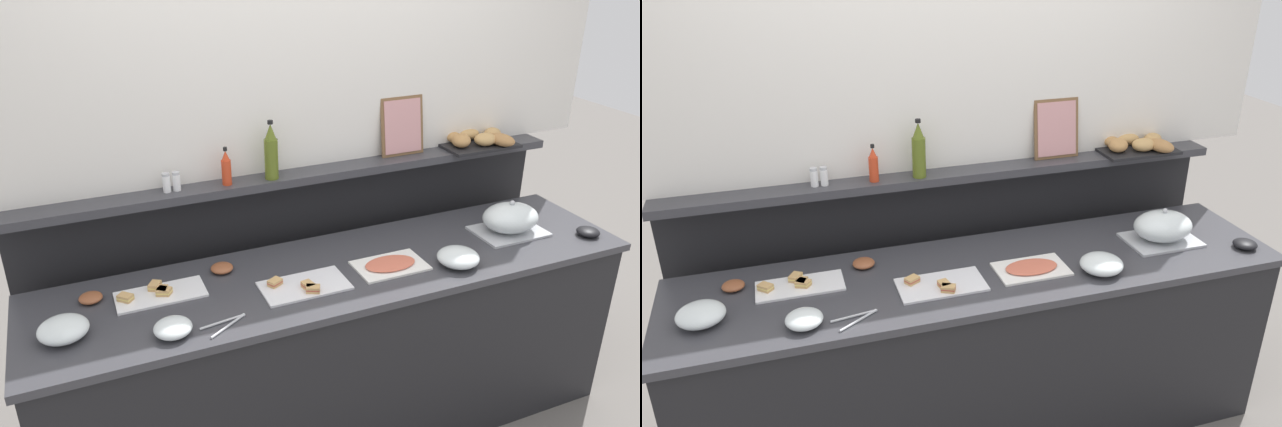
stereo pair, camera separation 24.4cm
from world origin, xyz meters
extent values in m
plane|color=slate|center=(0.00, 0.60, 0.00)|extent=(12.00, 12.00, 0.00)
cube|color=black|center=(0.00, 0.00, 0.44)|extent=(2.66, 0.62, 0.88)
cube|color=#38383D|center=(0.00, 0.00, 0.90)|extent=(2.70, 0.66, 0.03)
cube|color=black|center=(0.00, 0.51, 0.59)|extent=(2.72, 0.08, 1.18)
cube|color=#38383D|center=(0.00, 0.46, 1.20)|extent=(2.72, 0.22, 0.04)
cube|color=white|center=(0.00, 0.53, 1.91)|extent=(3.32, 0.08, 1.38)
cube|color=white|center=(-0.78, 0.09, 0.92)|extent=(0.36, 0.17, 0.01)
cube|color=tan|center=(-0.92, 0.09, 0.93)|extent=(0.07, 0.07, 0.01)
cube|color=#E5C666|center=(-0.92, 0.09, 0.94)|extent=(0.07, 0.07, 0.01)
cube|color=tan|center=(-0.92, 0.09, 0.95)|extent=(0.07, 0.07, 0.01)
cube|color=tan|center=(-0.79, 0.14, 0.93)|extent=(0.06, 0.07, 0.01)
cube|color=#E5C666|center=(-0.79, 0.14, 0.94)|extent=(0.06, 0.07, 0.01)
cube|color=tan|center=(-0.79, 0.14, 0.95)|extent=(0.06, 0.07, 0.01)
cube|color=tan|center=(-0.77, 0.08, 0.93)|extent=(0.07, 0.07, 0.01)
cube|color=#E5C666|center=(-0.77, 0.08, 0.94)|extent=(0.07, 0.07, 0.01)
cube|color=tan|center=(-0.77, 0.08, 0.95)|extent=(0.07, 0.07, 0.01)
cube|color=tan|center=(-0.77, 0.09, 0.93)|extent=(0.06, 0.07, 0.01)
cube|color=#E5C666|center=(-0.77, 0.09, 0.94)|extent=(0.06, 0.07, 0.01)
cube|color=tan|center=(-0.77, 0.09, 0.95)|extent=(0.06, 0.07, 0.01)
cube|color=silver|center=(-0.22, -0.08, 0.92)|extent=(0.37, 0.20, 0.01)
cube|color=tan|center=(-0.21, -0.11, 0.93)|extent=(0.05, 0.06, 0.01)
cube|color=#B24738|center=(-0.21, -0.11, 0.94)|extent=(0.05, 0.06, 0.01)
cube|color=tan|center=(-0.21, -0.11, 0.95)|extent=(0.05, 0.06, 0.01)
cube|color=tan|center=(-0.20, -0.14, 0.93)|extent=(0.07, 0.06, 0.01)
cube|color=#B24738|center=(-0.20, -0.14, 0.94)|extent=(0.07, 0.06, 0.01)
cube|color=tan|center=(-0.20, -0.14, 0.95)|extent=(0.07, 0.06, 0.01)
cube|color=tan|center=(-0.33, -0.03, 0.93)|extent=(0.07, 0.06, 0.01)
cube|color=#B24738|center=(-0.33, -0.03, 0.94)|extent=(0.07, 0.06, 0.01)
cube|color=tan|center=(-0.33, -0.03, 0.95)|extent=(0.07, 0.06, 0.01)
cube|color=white|center=(0.19, -0.07, 0.92)|extent=(0.31, 0.20, 0.01)
ellipsoid|color=#D1664C|center=(0.19, -0.07, 0.93)|extent=(0.24, 0.14, 0.01)
cube|color=#B7BABF|center=(0.89, 0.00, 0.92)|extent=(0.34, 0.24, 0.01)
ellipsoid|color=silver|center=(0.89, 0.00, 1.00)|extent=(0.29, 0.23, 0.14)
sphere|color=#B7BABF|center=(0.89, 0.00, 1.08)|extent=(0.02, 0.02, 0.02)
ellipsoid|color=silver|center=(0.48, -0.17, 0.95)|extent=(0.19, 0.19, 0.08)
ellipsoid|color=#E5CC66|center=(0.48, -0.17, 0.94)|extent=(0.15, 0.15, 0.05)
ellipsoid|color=silver|center=(-0.78, -0.20, 0.94)|extent=(0.14, 0.14, 0.06)
ellipsoid|color=#F28C4C|center=(-0.78, -0.20, 0.93)|extent=(0.11, 0.11, 0.03)
ellipsoid|color=silver|center=(-1.15, -0.06, 0.95)|extent=(0.18, 0.18, 0.07)
ellipsoid|color=#599959|center=(-1.15, -0.06, 0.94)|extent=(0.14, 0.14, 0.04)
ellipsoid|color=black|center=(1.23, -0.18, 0.94)|extent=(0.11, 0.11, 0.04)
ellipsoid|color=brown|center=(-0.50, 0.18, 0.93)|extent=(0.10, 0.10, 0.03)
ellipsoid|color=brown|center=(-1.04, 0.15, 0.93)|extent=(0.09, 0.09, 0.03)
cylinder|color=#B7BABF|center=(-0.59, -0.24, 0.92)|extent=(0.16, 0.11, 0.01)
cylinder|color=#B7BABF|center=(-0.60, -0.20, 0.92)|extent=(0.18, 0.04, 0.01)
sphere|color=#B7BABF|center=(-0.51, -0.19, 0.92)|extent=(0.01, 0.01, 0.01)
cylinder|color=#56661E|center=(-0.18, 0.40, 1.32)|extent=(0.06, 0.06, 0.19)
cone|color=#56661E|center=(-0.18, 0.40, 1.45)|extent=(0.05, 0.05, 0.07)
cylinder|color=black|center=(-0.18, 0.40, 1.49)|extent=(0.03, 0.03, 0.02)
cylinder|color=red|center=(-0.39, 0.41, 1.28)|extent=(0.04, 0.04, 0.12)
cone|color=red|center=(-0.39, 0.41, 1.36)|extent=(0.04, 0.04, 0.04)
cylinder|color=black|center=(-0.39, 0.41, 1.39)|extent=(0.02, 0.02, 0.02)
cylinder|color=white|center=(-0.66, 0.43, 1.26)|extent=(0.03, 0.03, 0.08)
cylinder|color=#B7BABF|center=(-0.66, 0.43, 1.30)|extent=(0.03, 0.03, 0.01)
cylinder|color=white|center=(-0.61, 0.43, 1.26)|extent=(0.03, 0.03, 0.08)
cylinder|color=#B7BABF|center=(-0.61, 0.43, 1.30)|extent=(0.03, 0.03, 0.01)
cube|color=black|center=(0.98, 0.43, 1.23)|extent=(0.40, 0.26, 0.02)
ellipsoid|color=#B7844C|center=(0.87, 0.49, 1.26)|extent=(0.10, 0.14, 0.05)
ellipsoid|color=tan|center=(0.99, 0.37, 1.27)|extent=(0.13, 0.10, 0.07)
ellipsoid|color=tan|center=(1.09, 0.44, 1.27)|extent=(0.15, 0.14, 0.06)
ellipsoid|color=#B7844C|center=(0.86, 0.40, 1.27)|extent=(0.15, 0.15, 0.07)
ellipsoid|color=#AD7A47|center=(1.06, 0.34, 1.27)|extent=(0.14, 0.18, 0.06)
ellipsoid|color=tan|center=(0.97, 0.49, 1.27)|extent=(0.13, 0.09, 0.06)
cube|color=brown|center=(0.54, 0.47, 1.37)|extent=(0.24, 0.06, 0.29)
cube|color=#CC8C8C|center=(0.54, 0.46, 1.37)|extent=(0.21, 0.05, 0.26)
camera|label=1|loc=(-1.04, -2.16, 2.28)|focal=35.11mm
camera|label=2|loc=(-0.81, -2.25, 2.28)|focal=35.11mm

